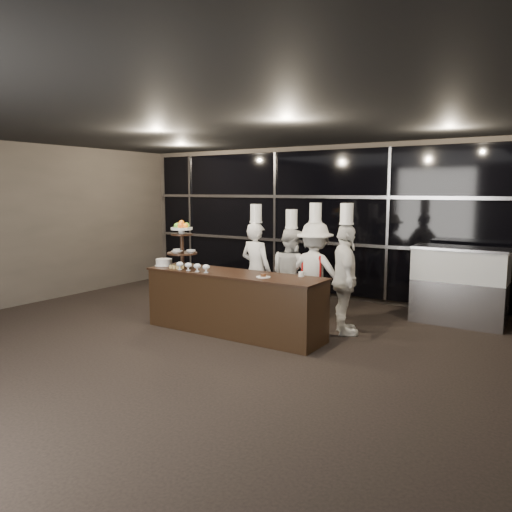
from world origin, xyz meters
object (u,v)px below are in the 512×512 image
Objects in this scene: buffet_counter at (234,303)px; chef_b at (291,273)px; layer_cake at (164,262)px; chef_d at (345,278)px; display_case at (459,282)px; chef_c at (315,272)px; display_stand at (182,241)px; chef_a at (256,268)px.

chef_b reaches higher than buffet_counter.
chef_d is at bearing 18.33° from layer_cake.
chef_d reaches higher than chef_b.
display_case is 0.74× the size of chef_c.
display_stand is at bearing -146.22° from chef_c.
display_case is at bearing 31.14° from layer_cake.
buffet_counter is 1.44m from chef_c.
buffet_counter is 1.23m from chef_b.
display_case is at bearing 41.58° from buffet_counter.
display_stand is at bearing -127.96° from chef_a.
chef_d reaches higher than chef_a.
display_stand is at bearing -160.27° from chef_d.
chef_d reaches higher than display_case.
chef_a is at bearing -164.33° from chef_b.
chef_d is (2.40, 0.86, -0.50)m from display_stand.
buffet_counter is at bearing -106.60° from chef_b.
layer_cake is at bearing -161.67° from chef_d.
layer_cake is 0.16× the size of chef_a.
chef_a is 0.98× the size of chef_d.
display_stand is 1.84m from chef_b.
chef_a is at bearing 52.04° from display_stand.
chef_a reaches higher than display_stand.
chef_c is (-1.95, -1.23, 0.14)m from display_case.
chef_c is at bearing 57.37° from buffet_counter.
chef_c is at bearing -147.86° from display_case.
display_stand is 0.41× the size of chef_b.
chef_a is at bearing -154.20° from display_case.
layer_cake is 0.16× the size of chef_c.
buffet_counter is at bearing -76.21° from chef_a.
buffet_counter is 1.07m from chef_a.
chef_d is (1.64, -0.11, 0.01)m from chef_a.
chef_c reaches higher than buffet_counter.
chef_b reaches higher than display_case.
display_case reaches higher than layer_cake.
display_case is 2.02m from chef_d.
display_stand is 2.48× the size of layer_cake.
layer_cake is at bearing -171.87° from display_stand.
chef_a is 1.65m from chef_d.
buffet_counter is at bearing 2.12° from layer_cake.
chef_d is (2.75, 0.91, -0.13)m from layer_cake.
chef_a reaches higher than display_case.
chef_c is at bearing 4.55° from chef_b.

